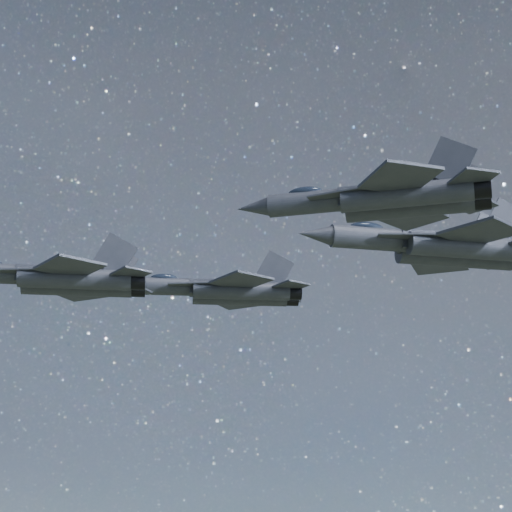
{
  "coord_description": "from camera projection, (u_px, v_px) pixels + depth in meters",
  "views": [
    {
      "loc": [
        -4.04,
        -66.35,
        134.37
      ],
      "look_at": [
        -1.93,
        -1.47,
        155.64
      ],
      "focal_mm": 60.0,
      "sensor_mm": 36.0,
      "label": 1
    }
  ],
  "objects": [
    {
      "name": "jet_lead",
      "position": [
        58.0,
        278.0,
        69.34
      ],
      "size": [
        18.75,
        13.18,
        4.73
      ],
      "rotation": [
        0.0,
        0.0,
        0.09
      ],
      "color": "#2B2D36"
    },
    {
      "name": "jet_left",
      "position": [
        225.0,
        290.0,
        80.47
      ],
      "size": [
        18.78,
        13.27,
        4.76
      ],
      "rotation": [
        0.0,
        0.0,
        0.06
      ],
      "color": "#2B2D36"
    },
    {
      "name": "jet_right",
      "position": [
        386.0,
        199.0,
        56.15
      ],
      "size": [
        17.7,
        11.96,
        4.46
      ],
      "rotation": [
        0.0,
        0.0,
        -0.28
      ],
      "color": "#2B2D36"
    },
    {
      "name": "jet_slot",
      "position": [
        442.0,
        247.0,
        67.33
      ],
      "size": [
        20.42,
        14.11,
        5.13
      ],
      "rotation": [
        0.0,
        0.0,
        0.17
      ],
      "color": "#2B2D36"
    }
  ]
}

